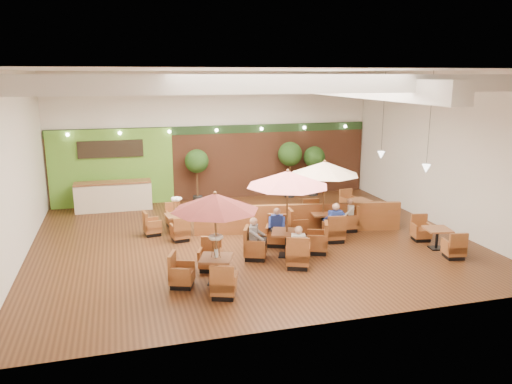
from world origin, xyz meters
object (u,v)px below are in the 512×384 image
object	(u,v)px
table_4	(437,239)
diner_3	(335,219)
table_1	(287,198)
table_2	(324,184)
table_3	(171,221)
diner_4	(348,211)
diner_1	(277,223)
table_5	(359,209)
topiary_2	(314,159)
table_0	(213,218)
diner_0	(298,242)
booth_divider	(299,218)
diner_2	(255,234)
service_counter	(114,196)
topiary_1	(290,156)
topiary_0	(197,163)

from	to	relation	value
table_4	diner_3	size ratio (longest dim) A/B	2.72
table_1	table_2	xyz separation A→B (m)	(1.94, 1.79, -0.06)
table_3	diner_4	distance (m)	6.17
table_1	diner_1	xyz separation A→B (m)	(0.00, 0.98, -1.07)
table_5	topiary_2	distance (m)	4.05
table_0	diner_0	size ratio (longest dim) A/B	3.26
table_4	diner_0	size ratio (longest dim) A/B	2.96
booth_divider	diner_1	bearing A→B (deg)	-126.01
diner_0	diner_2	world-z (taller)	diner_2
table_5	diner_3	bearing A→B (deg)	-139.49
service_counter	table_3	bearing A→B (deg)	-63.03
topiary_1	diner_1	bearing A→B (deg)	-112.87
diner_4	service_counter	bearing A→B (deg)	59.83
table_2	diner_4	distance (m)	1.40
table_4	diner_1	world-z (taller)	diner_1
table_1	table_4	bearing A→B (deg)	14.14
booth_divider	diner_2	bearing A→B (deg)	-125.55
topiary_2	diner_3	world-z (taller)	topiary_2
topiary_2	diner_0	world-z (taller)	topiary_2
topiary_1	diner_4	xyz separation A→B (m)	(0.31, -5.28, -1.13)
table_3	topiary_1	world-z (taller)	topiary_1
topiary_0	topiary_1	world-z (taller)	topiary_1
topiary_2	diner_1	size ratio (longest dim) A/B	2.90
table_2	topiary_0	size ratio (longest dim) A/B	1.11
table_3	diner_0	world-z (taller)	table_3
service_counter	table_4	distance (m)	12.36
table_5	service_counter	bearing A→B (deg)	150.12
topiary_0	diner_4	bearing A→B (deg)	-49.77
table_3	diner_2	bearing A→B (deg)	-63.54
table_1	topiary_0	size ratio (longest dim) A/B	1.20
diner_3	table_0	bearing A→B (deg)	-157.15
table_0	diner_2	distance (m)	2.30
diner_1	topiary_2	bearing A→B (deg)	-101.70
table_0	table_5	world-z (taller)	table_0
diner_4	table_3	bearing A→B (deg)	79.87
service_counter	table_2	distance (m)	8.70
topiary_2	diner_1	xyz separation A→B (m)	(-3.72, -6.08, -0.92)
table_0	topiary_2	distance (m)	10.50
diner_2	diner_1	bearing A→B (deg)	154.99
table_3	topiary_0	bearing A→B (deg)	60.44
diner_1	diner_4	distance (m)	2.99
table_3	diner_4	xyz separation A→B (m)	(6.02, -1.35, 0.29)
service_counter	topiary_1	size ratio (longest dim) A/B	1.21
service_counter	diner_4	distance (m)	9.40
topiary_0	service_counter	bearing A→B (deg)	-176.68
diner_4	diner_1	bearing A→B (deg)	108.19
table_0	table_3	size ratio (longest dim) A/B	1.11
topiary_1	diner_3	world-z (taller)	topiary_1
diner_3	table_5	bearing A→B (deg)	44.62
service_counter	diner_2	xyz separation A→B (m)	(4.05, -6.87, 0.19)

